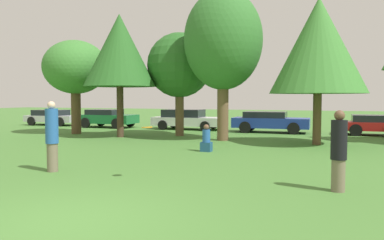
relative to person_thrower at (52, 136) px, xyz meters
name	(u,v)px	position (x,y,z in m)	size (l,w,h in m)	color
ground_plane	(71,221)	(3.25, -3.29, -0.98)	(120.00, 120.00, 0.00)	#477A33
person_thrower	(52,136)	(0.00, 0.00, 0.00)	(0.35, 0.35, 1.94)	#726651
person_catcher	(339,151)	(7.34, 0.43, -0.09)	(0.34, 0.34, 1.76)	#726651
frisbee	(147,127)	(2.96, -0.06, 0.33)	(0.26, 0.26, 0.05)	orange
bystander_sitting	(206,140)	(2.66, 5.27, -0.55)	(0.40, 0.33, 1.03)	navy
tree_0	(75,68)	(-6.60, 9.46, 2.74)	(3.58, 3.58, 5.27)	brown
tree_1	(120,51)	(-3.24, 8.72, 3.47)	(3.71, 3.71, 6.32)	#473323
tree_2	(179,66)	(-0.68, 10.54, 2.76)	(3.44, 3.44, 5.50)	brown
tree_3	(223,41)	(2.16, 9.13, 3.73)	(3.70, 3.70, 7.10)	brown
tree_4	(318,46)	(6.44, 9.04, 3.29)	(4.12, 4.12, 6.34)	brown
parked_car_silver	(53,117)	(-12.66, 14.54, -0.36)	(4.18, 2.18, 1.14)	#B2B2B7
parked_car_green	(107,118)	(-7.61, 14.11, -0.31)	(3.92, 2.17, 1.24)	#196633
parked_car_white	(187,119)	(-1.86, 14.56, -0.31)	(4.61, 2.15, 1.29)	silver
parked_car_blue	(270,121)	(3.52, 14.18, -0.31)	(4.43, 1.98, 1.22)	#1E389E
parked_car_red	(377,124)	(9.27, 14.54, -0.38)	(3.93, 1.96, 1.10)	red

